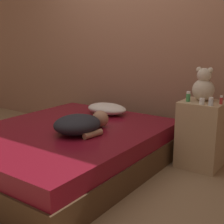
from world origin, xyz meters
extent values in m
plane|color=#937551|center=(0.00, 0.00, 0.00)|extent=(12.00, 12.00, 0.00)
cube|color=#996B51|center=(0.00, 1.32, 1.30)|extent=(8.00, 0.06, 2.60)
cube|color=#4C331E|center=(0.00, 0.00, 0.12)|extent=(1.71, 2.08, 0.24)
cube|color=maroon|center=(0.00, 0.00, 0.32)|extent=(1.68, 2.04, 0.16)
cube|color=tan|center=(1.12, 0.81, 0.34)|extent=(0.42, 0.39, 0.68)
ellipsoid|color=beige|center=(-0.03, 0.75, 0.47)|extent=(0.51, 0.34, 0.13)
ellipsoid|color=black|center=(0.20, -0.05, 0.50)|extent=(0.48, 0.53, 0.18)
sphere|color=#A87556|center=(0.24, 0.26, 0.49)|extent=(0.17, 0.17, 0.17)
cylinder|color=#A87556|center=(0.39, -0.05, 0.43)|extent=(0.09, 0.22, 0.06)
sphere|color=beige|center=(1.10, 0.85, 0.79)|extent=(0.22, 0.22, 0.22)
sphere|color=beige|center=(1.10, 0.85, 0.94)|extent=(0.14, 0.14, 0.14)
sphere|color=beige|center=(1.04, 0.85, 0.99)|extent=(0.06, 0.06, 0.06)
sphere|color=beige|center=(1.16, 0.85, 0.99)|extent=(0.06, 0.06, 0.06)
cylinder|color=silver|center=(1.24, 0.67, 0.72)|extent=(0.04, 0.04, 0.06)
cylinder|color=white|center=(1.24, 0.67, 0.75)|extent=(0.04, 0.04, 0.02)
cylinder|color=#B72D2D|center=(1.30, 0.80, 0.72)|extent=(0.03, 0.03, 0.06)
cylinder|color=white|center=(1.30, 0.80, 0.76)|extent=(0.03, 0.03, 0.02)
cylinder|color=white|center=(1.15, 0.68, 0.71)|extent=(0.05, 0.05, 0.05)
cylinder|color=white|center=(1.15, 0.68, 0.74)|extent=(0.05, 0.05, 0.01)
cylinder|color=#3D8E4C|center=(1.00, 0.72, 0.72)|extent=(0.04, 0.04, 0.08)
cylinder|color=white|center=(1.00, 0.72, 0.77)|extent=(0.04, 0.04, 0.02)
camera|label=1|loc=(2.14, -2.21, 1.31)|focal=50.00mm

